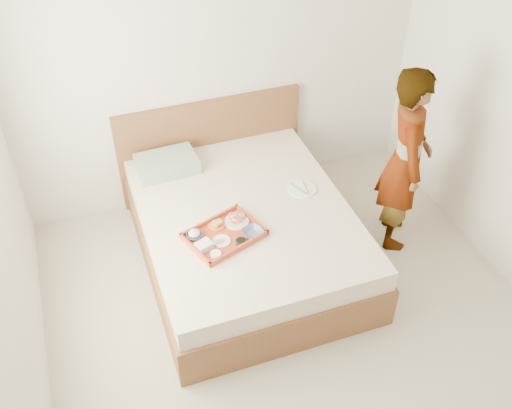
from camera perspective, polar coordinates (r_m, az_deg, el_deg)
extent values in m
cube|color=#BFB6A1|center=(4.29, 5.08, -13.89)|extent=(3.50, 4.00, 0.01)
cube|color=silver|center=(4.89, -3.64, 13.98)|extent=(3.50, 0.01, 2.60)
cube|color=brown|center=(4.67, -0.99, -2.99)|extent=(1.65, 2.00, 0.53)
cube|color=brown|center=(5.26, -4.44, 5.54)|extent=(1.65, 0.06, 0.95)
cube|color=gray|center=(4.91, -8.69, 3.94)|extent=(0.51, 0.36, 0.12)
cube|color=#BE4022|center=(4.25, -3.12, -2.94)|extent=(0.63, 0.54, 0.05)
cylinder|color=white|center=(4.36, -1.90, -1.67)|extent=(0.23, 0.23, 0.01)
imported|color=#171C46|center=(4.25, -0.33, -2.74)|extent=(0.19, 0.19, 0.04)
cylinder|color=black|center=(4.19, -1.51, -3.66)|extent=(0.10, 0.10, 0.03)
cylinder|color=white|center=(4.21, -3.39, -3.58)|extent=(0.17, 0.17, 0.01)
cylinder|color=orange|center=(4.34, -3.86, -2.03)|extent=(0.16, 0.16, 0.01)
imported|color=#171C46|center=(4.25, -6.02, -3.01)|extent=(0.15, 0.15, 0.04)
cube|color=silver|center=(4.16, -5.09, -4.01)|extent=(0.13, 0.12, 0.05)
cylinder|color=white|center=(4.11, -3.94, -4.88)|extent=(0.10, 0.10, 0.03)
cylinder|color=white|center=(4.69, 4.53, 1.51)|extent=(0.24, 0.24, 0.01)
imported|color=white|center=(4.70, 14.36, 4.18)|extent=(0.58, 0.68, 1.57)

